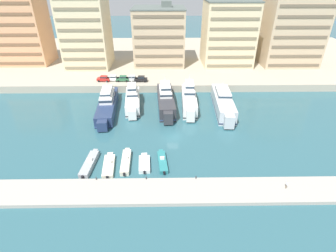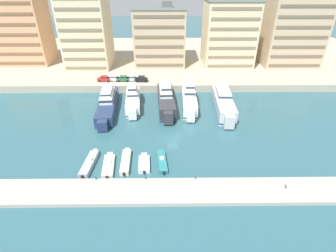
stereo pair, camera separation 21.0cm
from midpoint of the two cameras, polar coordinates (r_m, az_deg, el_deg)
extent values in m
plane|color=#2D5B66|center=(60.34, 0.99, -2.40)|extent=(400.00, 400.00, 0.00)
cube|color=#ADA38E|center=(116.15, 0.07, 14.59)|extent=(180.00, 70.00, 2.31)
cube|color=#A8A399|center=(46.14, 1.66, -14.05)|extent=(120.00, 6.10, 0.70)
cube|color=navy|center=(73.43, -13.10, 4.33)|extent=(5.74, 20.10, 2.80)
cube|color=navy|center=(63.86, -14.17, 0.12)|extent=(2.51, 2.32, 2.38)
cube|color=#334C7F|center=(73.82, -13.02, 3.69)|extent=(5.80, 20.31, 0.24)
cube|color=white|center=(73.86, -13.17, 6.38)|extent=(3.95, 8.56, 1.63)
cube|color=#233342|center=(73.80, -13.19, 6.49)|extent=(4.00, 8.64, 0.59)
cube|color=white|center=(73.33, -13.30, 7.37)|extent=(3.08, 6.68, 1.15)
cube|color=#233342|center=(73.29, -13.31, 7.45)|extent=(3.12, 6.74, 0.41)
cylinder|color=silver|center=(73.94, -13.32, 8.80)|extent=(0.16, 0.16, 1.80)
cube|color=navy|center=(83.06, -12.26, 7.06)|extent=(3.71, 1.17, 0.20)
cube|color=white|center=(74.50, -7.76, 5.36)|extent=(4.99, 14.55, 3.05)
cube|color=white|center=(67.30, -7.86, 2.57)|extent=(2.22, 2.05, 2.59)
cube|color=black|center=(74.92, -7.71, 4.67)|extent=(5.04, 14.70, 0.24)
cube|color=white|center=(74.57, -7.86, 7.28)|extent=(3.44, 6.23, 1.47)
cube|color=#233342|center=(74.51, -7.87, 7.38)|extent=(3.49, 6.29, 0.53)
cube|color=white|center=(74.02, -7.94, 8.32)|extent=(2.69, 4.86, 1.46)
cube|color=#233342|center=(73.96, -7.95, 8.43)|extent=(2.72, 4.91, 0.53)
cylinder|color=silver|center=(74.27, -8.02, 9.74)|extent=(0.16, 0.16, 1.80)
cube|color=white|center=(81.71, -7.64, 7.15)|extent=(3.26, 1.17, 0.20)
cube|color=#333338|center=(73.28, -0.57, 5.44)|extent=(5.16, 18.03, 3.57)
cube|color=#333338|center=(64.44, -0.05, 1.83)|extent=(2.42, 2.22, 3.04)
cube|color=#334C7F|center=(73.78, -0.57, 4.62)|extent=(5.21, 18.21, 0.24)
cube|color=white|center=(73.51, -0.65, 7.63)|extent=(3.68, 7.66, 1.38)
cube|color=#233342|center=(73.45, -0.65, 7.73)|extent=(3.72, 7.73, 0.50)
cube|color=white|center=(72.98, -0.65, 8.64)|extent=(2.87, 5.97, 1.42)
cube|color=#233342|center=(72.93, -0.65, 8.75)|extent=(2.90, 6.03, 0.51)
cylinder|color=silver|center=(73.45, -0.71, 10.13)|extent=(0.16, 0.16, 1.80)
cube|color=#333338|center=(82.17, -0.97, 7.67)|extent=(3.62, 1.09, 0.20)
cube|color=white|center=(73.58, 4.50, 5.49)|extent=(4.32, 15.93, 3.67)
cube|color=white|center=(65.71, 4.85, 2.37)|extent=(2.12, 1.94, 3.12)
cube|color=black|center=(74.09, 4.46, 4.65)|extent=(4.36, 16.09, 0.24)
cube|color=white|center=(73.59, 4.54, 7.79)|extent=(3.16, 6.74, 1.73)
cube|color=#233342|center=(73.52, 4.55, 7.91)|extent=(3.20, 6.81, 0.62)
cube|color=white|center=(73.00, 4.59, 8.94)|extent=(2.47, 5.26, 1.44)
cube|color=#233342|center=(72.94, 4.59, 9.05)|extent=(2.50, 5.31, 0.52)
cylinder|color=silver|center=(73.36, 4.61, 10.40)|extent=(0.16, 0.16, 1.80)
cube|color=white|center=(81.55, 4.21, 7.43)|extent=(3.21, 1.02, 0.20)
cube|color=silver|center=(73.52, 11.75, 4.93)|extent=(5.34, 19.16, 3.75)
cube|color=silver|center=(64.30, 13.06, 1.00)|extent=(2.52, 2.31, 3.19)
cube|color=#192347|center=(74.03, 11.65, 4.08)|extent=(5.39, 19.35, 0.24)
cube|color=white|center=(73.75, 11.80, 7.24)|extent=(3.82, 8.13, 1.49)
cube|color=#233342|center=(73.69, 11.81, 7.35)|extent=(3.87, 8.21, 0.54)
cylinder|color=silver|center=(74.24, 11.80, 8.77)|extent=(0.16, 0.16, 1.80)
cube|color=silver|center=(82.82, 10.71, 7.35)|extent=(3.76, 1.09, 0.20)
cube|color=#9EA3A8|center=(53.67, -16.86, -7.94)|extent=(2.29, 7.64, 1.05)
cube|color=#9EA3A8|center=(56.76, -15.59, -5.39)|extent=(1.03, 0.86, 0.90)
cube|color=silver|center=(53.66, -16.79, -6.95)|extent=(1.01, 0.67, 0.41)
cube|color=#283847|center=(53.83, -16.71, -6.72)|extent=(0.89, 0.14, 0.25)
cube|color=black|center=(50.76, -18.26, -10.52)|extent=(0.38, 0.30, 0.60)
cube|color=beige|center=(52.43, -12.89, -8.52)|extent=(2.70, 6.70, 0.78)
cube|color=beige|center=(55.34, -12.58, -6.14)|extent=(1.22, 1.04, 0.66)
cube|color=silver|center=(52.44, -12.92, -7.66)|extent=(1.19, 0.71, 0.46)
cube|color=#283847|center=(52.62, -12.90, -7.41)|extent=(1.04, 0.18, 0.27)
cube|color=black|center=(49.70, -13.24, -10.86)|extent=(0.39, 0.31, 0.60)
cube|color=beige|center=(52.62, -9.27, -7.77)|extent=(1.97, 7.29, 0.97)
cube|color=beige|center=(55.77, -8.93, -5.28)|extent=(0.95, 0.79, 0.83)
cube|color=silver|center=(52.65, -9.28, -6.83)|extent=(0.94, 0.64, 0.36)
cube|color=#283847|center=(52.84, -9.26, -6.60)|extent=(0.84, 0.11, 0.22)
cube|color=black|center=(49.61, -9.65, -10.33)|extent=(0.37, 0.29, 0.60)
cube|color=white|center=(51.80, -5.28, -8.28)|extent=(2.46, 4.97, 0.80)
cube|color=white|center=(54.06, -5.29, -6.40)|extent=(1.23, 1.04, 0.68)
cube|color=black|center=(49.70, -5.27, -10.00)|extent=(0.38, 0.30, 0.60)
cube|color=teal|center=(52.08, -1.33, -7.87)|extent=(2.21, 6.58, 0.83)
cube|color=teal|center=(54.90, -1.68, -5.60)|extent=(0.93, 0.79, 0.71)
cube|color=silver|center=(52.07, -1.39, -6.98)|extent=(0.92, 0.68, 0.45)
cube|color=#283847|center=(52.25, -1.42, -6.74)|extent=(0.79, 0.16, 0.27)
cube|color=black|center=(49.36, -0.96, -10.16)|extent=(0.39, 0.31, 0.60)
cube|color=red|center=(88.42, -13.93, 9.87)|extent=(4.23, 2.04, 0.80)
cube|color=red|center=(88.13, -13.89, 10.32)|extent=(2.22, 1.73, 0.68)
cube|color=#1E2833|center=(88.13, -13.89, 10.32)|extent=(2.18, 1.74, 0.37)
cylinder|color=black|center=(88.22, -14.90, 9.42)|extent=(0.66, 0.27, 0.64)
cylinder|color=black|center=(89.73, -14.58, 9.81)|extent=(0.66, 0.27, 0.64)
cylinder|color=black|center=(87.40, -13.20, 9.44)|extent=(0.66, 0.27, 0.64)
cylinder|color=black|center=(88.93, -12.90, 9.84)|extent=(0.66, 0.27, 0.64)
cube|color=white|center=(88.11, -11.98, 10.03)|extent=(4.21, 1.97, 0.80)
cube|color=white|center=(87.83, -11.94, 10.49)|extent=(2.20, 1.70, 0.68)
cube|color=#1E2833|center=(87.83, -11.94, 10.49)|extent=(2.16, 1.71, 0.37)
cylinder|color=black|center=(87.83, -12.95, 9.58)|extent=(0.65, 0.26, 0.64)
cylinder|color=black|center=(89.37, -12.68, 9.97)|extent=(0.65, 0.26, 0.64)
cylinder|color=black|center=(87.15, -11.21, 9.60)|extent=(0.65, 0.26, 0.64)
cylinder|color=black|center=(88.69, -10.97, 10.00)|extent=(0.65, 0.26, 0.64)
cube|color=#2D6642|center=(87.27, -9.88, 10.04)|extent=(4.11, 1.73, 0.80)
cube|color=#2D6642|center=(86.99, -9.82, 10.50)|extent=(2.11, 1.58, 0.68)
cube|color=#1E2833|center=(86.99, -9.82, 10.50)|extent=(2.07, 1.59, 0.37)
cylinder|color=black|center=(86.85, -10.83, 9.57)|extent=(0.64, 0.22, 0.64)
cylinder|color=black|center=(88.42, -10.65, 9.96)|extent=(0.64, 0.22, 0.64)
cylinder|color=black|center=(86.41, -9.04, 9.63)|extent=(0.64, 0.22, 0.64)
cylinder|color=black|center=(87.98, -8.89, 10.02)|extent=(0.64, 0.22, 0.64)
cube|color=#B7BCC1|center=(86.95, -7.99, 10.12)|extent=(4.19, 1.93, 0.80)
cube|color=#B7BCC1|center=(86.67, -7.93, 10.58)|extent=(2.18, 1.68, 0.68)
cube|color=#1E2833|center=(86.67, -7.93, 10.58)|extent=(2.14, 1.69, 0.37)
cylinder|color=black|center=(86.55, -8.96, 9.67)|extent=(0.65, 0.26, 0.64)
cylinder|color=black|center=(88.11, -8.76, 10.06)|extent=(0.65, 0.26, 0.64)
cylinder|color=black|center=(86.07, -7.17, 9.69)|extent=(0.65, 0.26, 0.64)
cylinder|color=black|center=(87.64, -7.00, 10.08)|extent=(0.65, 0.26, 0.64)
cube|color=black|center=(86.15, -5.99, 10.06)|extent=(4.15, 1.83, 0.80)
cube|color=black|center=(85.88, -5.92, 10.52)|extent=(2.15, 1.63, 0.68)
cube|color=#1E2833|center=(85.88, -5.92, 10.52)|extent=(2.11, 1.64, 0.37)
cylinder|color=black|center=(85.67, -6.95, 9.60)|extent=(0.65, 0.24, 0.64)
cylinder|color=black|center=(87.25, -6.81, 10.00)|extent=(0.65, 0.24, 0.64)
cylinder|color=black|center=(85.34, -5.13, 9.62)|extent=(0.65, 0.24, 0.64)
cylinder|color=black|center=(86.93, -5.02, 10.02)|extent=(0.65, 0.24, 0.64)
cube|color=tan|center=(116.60, -29.40, 17.54)|extent=(18.46, 12.91, 23.53)
cube|color=brown|center=(113.03, -29.50, 11.81)|extent=(16.98, 0.24, 0.90)
cube|color=brown|center=(112.22, -29.94, 13.41)|extent=(16.98, 0.24, 0.90)
cube|color=brown|center=(111.52, -30.39, 15.04)|extent=(16.98, 0.24, 0.90)
cube|color=brown|center=(110.91, -30.85, 16.68)|extent=(16.98, 0.24, 0.90)
cube|color=brown|center=(110.39, -31.33, 18.34)|extent=(16.98, 0.24, 0.90)
cube|color=brown|center=(109.98, -31.82, 20.02)|extent=(16.98, 0.24, 0.90)
cube|color=brown|center=(109.67, -32.32, 21.70)|extent=(16.98, 0.24, 0.90)
cube|color=beige|center=(103.05, -17.46, 19.18)|extent=(15.45, 15.17, 25.36)
cube|color=#7E7359|center=(98.44, -17.58, 11.96)|extent=(14.22, 0.24, 0.90)
cube|color=#7E7359|center=(97.57, -17.88, 13.72)|extent=(14.22, 0.24, 0.90)
cube|color=#7E7359|center=(96.78, -18.18, 15.51)|extent=(14.22, 0.24, 0.90)
cube|color=#7E7359|center=(96.10, -18.49, 17.32)|extent=(14.22, 0.24, 0.90)
cube|color=#7E7359|center=(95.52, -18.81, 19.16)|extent=(14.22, 0.24, 0.90)
cube|color=#7E7359|center=(95.04, -19.14, 21.02)|extent=(14.22, 0.24, 0.90)
cube|color=#7E7359|center=(94.66, -19.49, 22.89)|extent=(14.22, 0.24, 0.90)
cube|color=#C6AD89|center=(103.15, -2.01, 18.83)|extent=(18.32, 16.27, 19.61)
cube|color=#6D5F4B|center=(97.18, -2.00, 13.13)|extent=(16.86, 0.24, 0.90)
cube|color=#6D5F4B|center=(96.27, -2.03, 14.99)|extent=(16.86, 0.24, 0.90)
cube|color=#6D5F4B|center=(95.46, -2.07, 16.88)|extent=(16.86, 0.24, 0.90)
cube|color=#6D5F4B|center=(94.76, -2.11, 18.81)|extent=(16.86, 0.24, 0.90)
cube|color=#6D5F4B|center=(94.16, -2.15, 20.76)|extent=(16.86, 0.24, 0.90)
cube|color=#6D5F4B|center=(93.68, -2.19, 22.73)|extent=(16.86, 0.24, 0.90)
cube|color=#56605B|center=(101.64, -2.12, 24.36)|extent=(18.69, 16.60, 0.40)
cube|color=#56605B|center=(101.51, -0.42, 25.05)|extent=(3.60, 3.20, 2.00)
cube|color=beige|center=(104.45, 12.84, 18.98)|extent=(17.68, 15.96, 22.09)
cube|color=#7E7359|center=(99.06, 13.20, 12.67)|extent=(16.27, 0.24, 0.90)
cube|color=#7E7359|center=(98.20, 13.42, 14.42)|extent=(16.27, 0.24, 0.90)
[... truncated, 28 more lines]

